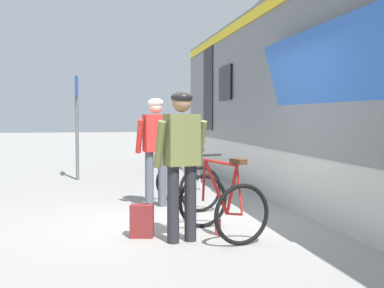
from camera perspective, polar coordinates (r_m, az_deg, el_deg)
ground_plane at (r=7.04m, az=-0.37°, el=-8.95°), size 80.00×80.00×0.00m
cyclist_near_in_red at (r=8.24m, az=-4.10°, el=0.22°), size 0.65×0.38×1.76m
cyclist_far_in_olive at (r=5.90m, az=-1.17°, el=-0.94°), size 0.65×0.40×1.76m
bicycle_near_silver at (r=8.27m, az=-0.52°, el=-4.31°), size 0.94×1.21×0.99m
bicycle_far_red at (r=6.28m, az=3.31°, el=-6.69°), size 0.95×1.21×0.99m
backpack_on_platform at (r=6.27m, az=-5.64°, el=-8.59°), size 0.31×0.23×0.40m
water_bottle_near_the_bikes at (r=6.39m, az=2.93°, el=-9.30°), size 0.08×0.08×0.20m
platform_sign_post at (r=11.98m, az=-12.81°, el=3.79°), size 0.08×0.70×2.40m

